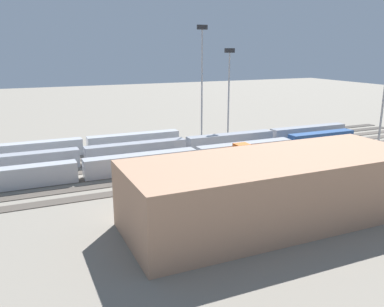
# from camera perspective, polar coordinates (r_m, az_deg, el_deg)

# --- Properties ---
(ground_plane) EXTENTS (400.00, 400.00, 0.00)m
(ground_plane) POSITION_cam_1_polar(r_m,az_deg,el_deg) (91.99, 0.98, -0.73)
(ground_plane) COLOR gray
(track_bed_0) EXTENTS (140.00, 2.80, 0.12)m
(track_bed_0) POSITION_cam_1_polar(r_m,az_deg,el_deg) (105.33, -2.48, 1.27)
(track_bed_0) COLOR #3D3833
(track_bed_0) RESTS_ON ground_plane
(track_bed_1) EXTENTS (140.00, 2.80, 0.12)m
(track_bed_1) POSITION_cam_1_polar(r_m,az_deg,el_deg) (100.83, -1.43, 0.68)
(track_bed_1) COLOR #3D3833
(track_bed_1) RESTS_ON ground_plane
(track_bed_2) EXTENTS (140.00, 2.80, 0.12)m
(track_bed_2) POSITION_cam_1_polar(r_m,az_deg,el_deg) (96.37, -0.28, 0.02)
(track_bed_2) COLOR #4C443D
(track_bed_2) RESTS_ON ground_plane
(track_bed_3) EXTENTS (140.00, 2.80, 0.12)m
(track_bed_3) POSITION_cam_1_polar(r_m,az_deg,el_deg) (91.97, 0.98, -0.69)
(track_bed_3) COLOR #4C443D
(track_bed_3) RESTS_ON ground_plane
(track_bed_4) EXTENTS (140.00, 2.80, 0.12)m
(track_bed_4) POSITION_cam_1_polar(r_m,az_deg,el_deg) (87.64, 2.36, -1.48)
(track_bed_4) COLOR #4C443D
(track_bed_4) RESTS_ON ground_plane
(track_bed_5) EXTENTS (140.00, 2.80, 0.12)m
(track_bed_5) POSITION_cam_1_polar(r_m,az_deg,el_deg) (83.38, 3.89, -2.34)
(track_bed_5) COLOR #4C443D
(track_bed_5) RESTS_ON ground_plane
(track_bed_6) EXTENTS (140.00, 2.80, 0.12)m
(track_bed_6) POSITION_cam_1_polar(r_m,az_deg,el_deg) (79.20, 5.58, -3.30)
(track_bed_6) COLOR #4C443D
(track_bed_6) RESTS_ON ground_plane
(train_on_track_0) EXTENTS (47.20, 3.00, 3.80)m
(train_on_track_0) POSITION_cam_1_polar(r_m,az_deg,el_deg) (99.02, -14.93, 1.09)
(train_on_track_0) COLOR silver
(train_on_track_0) RESTS_ON ground_plane
(train_on_track_4) EXTENTS (90.60, 3.00, 4.40)m
(train_on_track_4) POSITION_cam_1_polar(r_m,az_deg,el_deg) (85.28, -0.30, -0.51)
(train_on_track_4) COLOR #285193
(train_on_track_4) RESTS_ON ground_plane
(train_on_track_2) EXTENTS (95.60, 3.00, 3.80)m
(train_on_track_2) POSITION_cam_1_polar(r_m,az_deg,el_deg) (95.49, -0.86, 1.10)
(train_on_track_2) COLOR #A8AAB2
(train_on_track_2) RESTS_ON ground_plane
(train_on_track_5) EXTENTS (10.00, 3.00, 5.00)m
(train_on_track_5) POSITION_cam_1_polar(r_m,az_deg,el_deg) (86.68, 8.55, -0.37)
(train_on_track_5) COLOR #D85914
(train_on_track_5) RESTS_ON ground_plane
(light_mast_0) EXTENTS (2.80, 0.70, 24.44)m
(light_mast_0) POSITION_cam_1_polar(r_m,az_deg,el_deg) (112.71, 5.25, 10.21)
(light_mast_0) COLOR #9EA0A5
(light_mast_0) RESTS_ON ground_plane
(light_mast_2) EXTENTS (2.80, 0.70, 30.34)m
(light_mast_2) POSITION_cam_1_polar(r_m,az_deg,el_deg) (109.96, 1.42, 11.84)
(light_mast_2) COLOR #9EA0A5
(light_mast_2) RESTS_ON ground_plane
(maintenance_shed) EXTENTS (43.35, 15.75, 9.54)m
(maintenance_shed) POSITION_cam_1_polar(r_m,az_deg,el_deg) (59.35, 11.60, -4.93)
(maintenance_shed) COLOR tan
(maintenance_shed) RESTS_ON ground_plane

